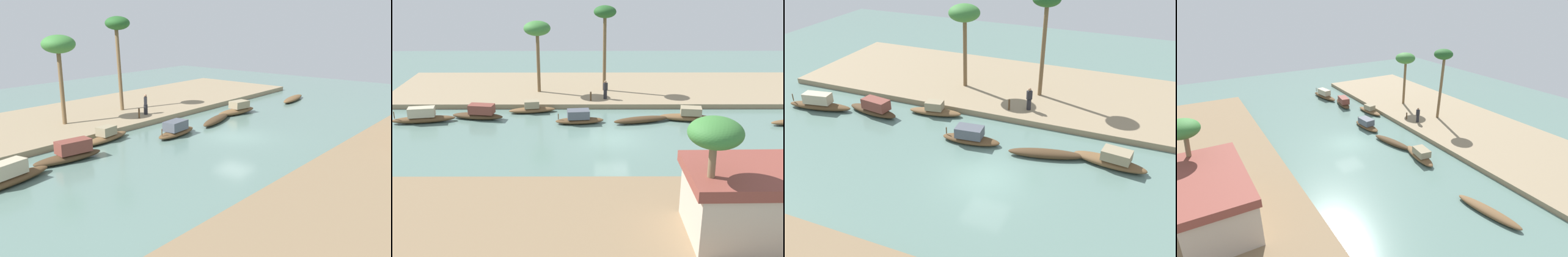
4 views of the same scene
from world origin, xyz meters
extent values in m
plane|color=slate|center=(0.00, 0.00, 0.00)|extent=(65.83, 65.83, 0.00)
cube|color=#937F60|center=(0.00, -12.78, 0.21)|extent=(40.27, 11.60, 0.43)
cube|color=#846B4C|center=(0.00, 12.78, 0.21)|extent=(40.27, 11.60, 0.43)
ellipsoid|color=brown|center=(-14.95, -3.11, 0.22)|extent=(4.97, 1.64, 0.44)
ellipsoid|color=#47331E|center=(10.67, -4.47, 0.24)|extent=(4.33, 1.69, 0.49)
cube|color=brown|center=(10.30, -4.42, 0.86)|extent=(2.10, 1.25, 0.74)
ellipsoid|color=brown|center=(2.38, -3.39, 0.22)|extent=(3.89, 1.53, 0.44)
cube|color=#4C515B|center=(2.48, -3.38, 0.77)|extent=(1.81, 1.21, 0.66)
cylinder|color=brown|center=(4.05, -3.22, 0.62)|extent=(0.07, 0.07, 0.45)
ellipsoid|color=brown|center=(-6.18, -4.02, 0.26)|extent=(4.41, 1.69, 0.52)
cube|color=gray|center=(-6.51, -3.97, 0.83)|extent=(1.76, 1.25, 0.60)
ellipsoid|color=#47331E|center=(-2.50, -3.50, 0.25)|extent=(4.63, 1.95, 0.50)
ellipsoid|color=brown|center=(14.78, -3.62, 0.26)|extent=(5.03, 1.90, 0.51)
cube|color=tan|center=(14.87, -3.60, 0.88)|extent=(2.14, 1.21, 0.74)
cylinder|color=brown|center=(16.92, -3.24, 0.74)|extent=(0.07, 0.07, 0.56)
ellipsoid|color=brown|center=(6.42, -6.11, 0.22)|extent=(4.00, 1.61, 0.44)
cube|color=gray|center=(6.45, -6.10, 0.74)|extent=(1.35, 1.05, 0.60)
cylinder|color=#232328|center=(0.16, -8.68, 0.83)|extent=(0.44, 0.44, 0.81)
cube|color=#232328|center=(0.16, -8.68, 1.56)|extent=(0.43, 0.40, 0.64)
sphere|color=#9E7556|center=(0.16, -8.68, 1.99)|extent=(0.22, 0.22, 0.22)
cylinder|color=#4C3823|center=(1.46, -8.11, 0.83)|extent=(0.14, 0.14, 0.80)
cylinder|color=brown|center=(0.15, -11.72, 3.86)|extent=(0.31, 0.64, 6.87)
ellipsoid|color=#235623|center=(0.15, -11.72, 7.69)|extent=(2.05, 2.05, 1.13)
cylinder|color=brown|center=(6.28, -11.14, 3.12)|extent=(0.31, 0.45, 5.40)
ellipsoid|color=#387533|center=(6.28, -11.14, 6.30)|extent=(2.42, 2.42, 1.33)
cylinder|color=#7F6647|center=(-3.43, 13.81, 2.86)|extent=(0.32, 0.62, 4.89)
ellipsoid|color=#387533|center=(-3.43, 13.81, 5.76)|extent=(2.30, 2.30, 1.27)
cube|color=#C6B29E|center=(-6.80, 12.91, 1.82)|extent=(7.99, 4.17, 2.79)
cube|color=brown|center=(-6.80, 12.91, 3.47)|extent=(8.47, 4.42, 0.52)
camera|label=1|loc=(24.95, 16.65, 8.23)|focal=40.43mm
camera|label=2|loc=(1.84, 31.72, 12.61)|focal=43.33mm
camera|label=3|loc=(-7.20, 18.02, 13.59)|focal=38.71mm
camera|label=4|loc=(-26.82, 13.05, 14.22)|focal=30.26mm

